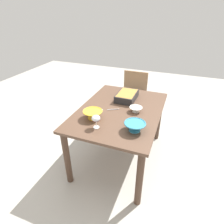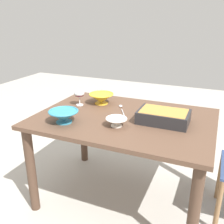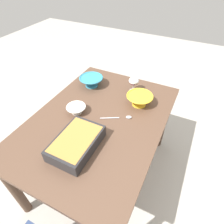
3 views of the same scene
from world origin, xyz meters
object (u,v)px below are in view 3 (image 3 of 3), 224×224
casserole_dish (76,142)px  serving_spoon (122,117)px  dining_table (99,129)px  wine_glass (134,82)px  small_bowl (139,99)px  serving_bowl (76,109)px  mixing_bowl (91,81)px

casserole_dish → serving_spoon: bearing=158.4°
dining_table → serving_spoon: (-0.09, 0.16, 0.12)m
wine_glass → casserole_dish: (0.75, -0.10, -0.05)m
dining_table → small_bowl: small_bowl is taller
small_bowl → serving_bowl: 0.51m
serving_bowl → casserole_dish: bearing=34.4°
wine_glass → mixing_bowl: (0.09, -0.38, -0.05)m
dining_table → serving_bowl: size_ratio=8.83×
casserole_dish → dining_table: bearing=-178.2°
serving_spoon → dining_table: bearing=-62.0°
wine_glass → casserole_dish: size_ratio=0.39×
small_bowl → serving_bowl: bearing=-52.6°
dining_table → casserole_dish: size_ratio=3.72×
wine_glass → mixing_bowl: size_ratio=0.65×
casserole_dish → small_bowl: small_bowl is taller
dining_table → casserole_dish: casserole_dish is taller
mixing_bowl → wine_glass: bearing=103.1°
casserole_dish → small_bowl: 0.63m
dining_table → mixing_bowl: mixing_bowl is taller
casserole_dish → mixing_bowl: 0.72m
wine_glass → dining_table: bearing=-13.1°
serving_bowl → small_bowl: bearing=127.4°
small_bowl → serving_spoon: bearing=-14.9°
wine_glass → serving_spoon: bearing=8.8°
small_bowl → serving_bowl: (0.31, -0.40, -0.02)m
small_bowl → dining_table: bearing=-36.2°
small_bowl → mixing_bowl: bearing=-97.7°
mixing_bowl → casserole_dish: bearing=23.2°
casserole_dish → mixing_bowl: bearing=-156.8°
serving_spoon → small_bowl: bearing=165.1°
dining_table → serving_bowl: bearing=-86.4°
mixing_bowl → serving_bowl: size_ratio=1.43×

